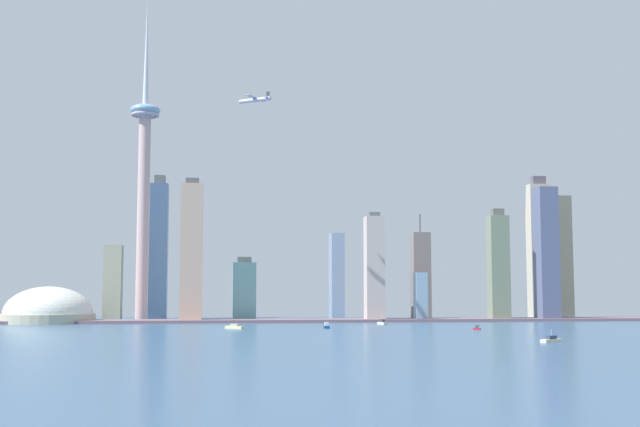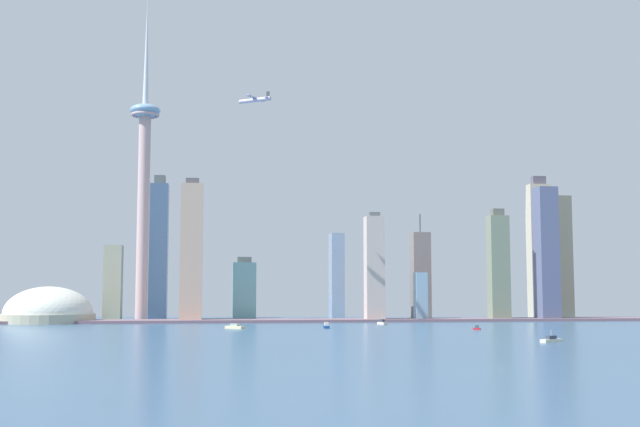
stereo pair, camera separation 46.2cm
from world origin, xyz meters
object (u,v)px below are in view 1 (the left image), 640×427
skyscraper_4 (561,257)px  airplane (254,100)px  skyscraper_7 (420,297)px  skyscraper_12 (337,276)px  boat_1 (235,327)px  boat_3 (551,340)px  skyscraper_2 (113,283)px  boat_2 (326,326)px  stadium_dome (48,315)px  skyscraper_1 (540,249)px  boat_0 (477,328)px  skyscraper_0 (498,267)px  skyscraper_8 (420,276)px  skyscraper_10 (159,250)px  observation_tower (144,170)px  skyscraper_5 (191,252)px  skyscraper_11 (374,268)px  boat_4 (382,323)px  skyscraper_9 (546,254)px  skyscraper_3 (376,294)px  skyscraper_6 (244,290)px

skyscraper_4 → airplane: size_ratio=4.48×
skyscraper_7 → skyscraper_12: (-79.92, 68.90, 22.95)m
boat_1 → boat_3: size_ratio=0.98×
skyscraper_2 → boat_2: skyscraper_2 is taller
stadium_dome → boat_1: 236.59m
skyscraper_1 → boat_0: size_ratio=29.60×
skyscraper_0 → skyscraper_12: size_ratio=1.24×
stadium_dome → airplane: 301.17m
skyscraper_8 → skyscraper_10: size_ratio=0.74×
skyscraper_0 → skyscraper_12: (-165.71, 73.88, -9.31)m
observation_tower → skyscraper_12: (216.00, 31.53, -113.74)m
observation_tower → stadium_dome: observation_tower is taller
boat_0 → skyscraper_7: bearing=-51.1°
stadium_dome → skyscraper_4: (570.54, 48.78, 63.49)m
skyscraper_5 → skyscraper_11: size_ratio=1.30×
boat_3 → boat_4: size_ratio=1.52×
skyscraper_4 → skyscraper_9: (-44.89, -61.89, 0.89)m
skyscraper_0 → skyscraper_1: size_ratio=0.70×
observation_tower → skyscraper_3: size_ratio=6.17×
skyscraper_9 → skyscraper_11: 192.89m
skyscraper_3 → skyscraper_11: skyscraper_11 is taller
skyscraper_10 → airplane: airplane is taller
skyscraper_1 → skyscraper_11: bearing=-155.1°
skyscraper_7 → boat_4: skyscraper_7 is taller
skyscraper_0 → boat_3: (-96.13, -348.91, -56.70)m
skyscraper_8 → skyscraper_11: bearing=-134.2°
skyscraper_5 → skyscraper_7: bearing=-1.1°
skyscraper_10 → boat_4: (222.94, -174.87, -77.36)m
skyscraper_3 → skyscraper_7: size_ratio=1.12×
boat_0 → skyscraper_5: bearing=0.8°
skyscraper_6 → skyscraper_2: bearing=176.1°
boat_2 → observation_tower: bearing=-134.9°
airplane → boat_2: bearing=161.9°
stadium_dome → skyscraper_8: (402.79, 56.62, 41.46)m
boat_2 → skyscraper_5: bearing=-139.6°
skyscraper_8 → skyscraper_10: bearing=173.7°
stadium_dome → boat_3: (375.02, -361.06, -6.85)m
skyscraper_7 → boat_1: 249.13m
skyscraper_5 → boat_0: skyscraper_5 is taller
boat_0 → boat_3: bearing=127.3°
observation_tower → airplane: size_ratio=11.14×
skyscraper_7 → skyscraper_2: bearing=170.9°
skyscraper_10 → skyscraper_0: bearing=-15.5°
skyscraper_4 → observation_tower: bearing=-177.8°
skyscraper_4 → boat_4: (-244.46, -134.02, -70.00)m
skyscraper_2 → skyscraper_11: bearing=-12.2°
boat_0 → boat_2: (-120.37, 44.46, 0.49)m
skyscraper_10 → boat_4: bearing=-38.1°
skyscraper_11 → skyscraper_2: bearing=167.8°
skyscraper_2 → boat_0: (324.48, -242.22, -39.40)m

